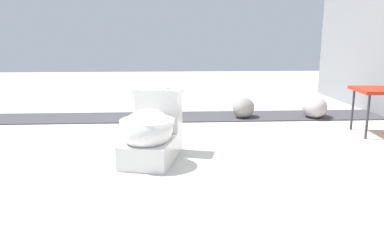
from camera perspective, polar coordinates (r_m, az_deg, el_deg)
The scene contains 5 objects.
ground_plane at distance 3.13m, azimuth -8.36°, elevation -4.30°, with size 14.00×14.00×0.00m, color beige.
gravel_strip at distance 4.29m, azimuth -0.33°, elevation 0.51°, with size 0.56×8.00×0.01m, color #423F44.
toilet at distance 2.78m, azimuth -6.20°, elevation -1.69°, with size 0.70×0.51×0.52m.
boulder_near at distance 4.26m, azimuth 7.85°, elevation 1.83°, with size 0.30×0.23×0.23m, color gray.
boulder_far at distance 4.46m, azimuth 18.16°, elevation 1.86°, with size 0.35×0.28×0.24m, color #B7B2AD.
Camera 1 is at (2.99, 0.28, 0.90)m, focal length 35.00 mm.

